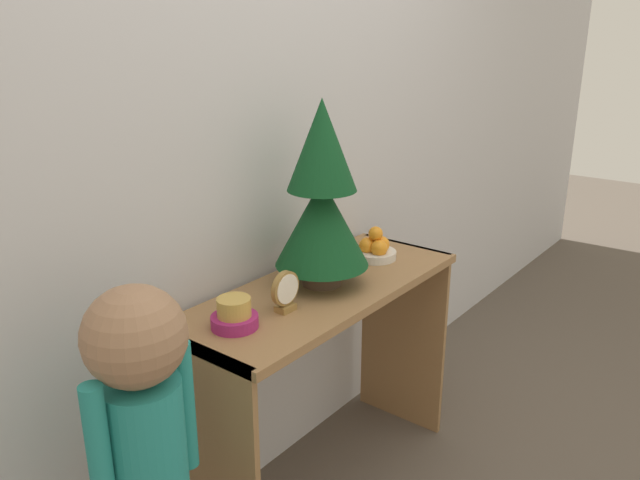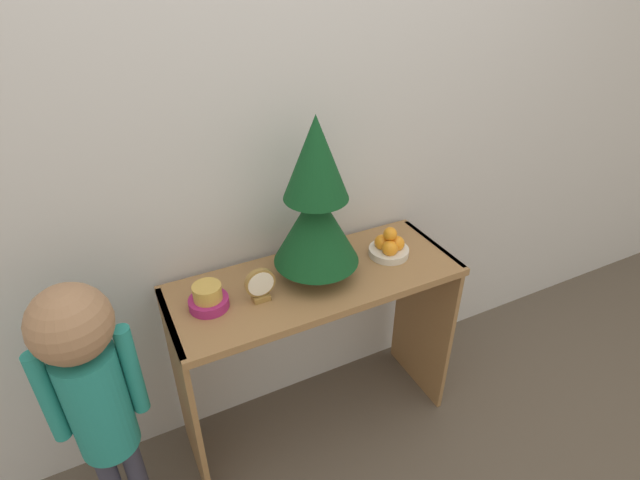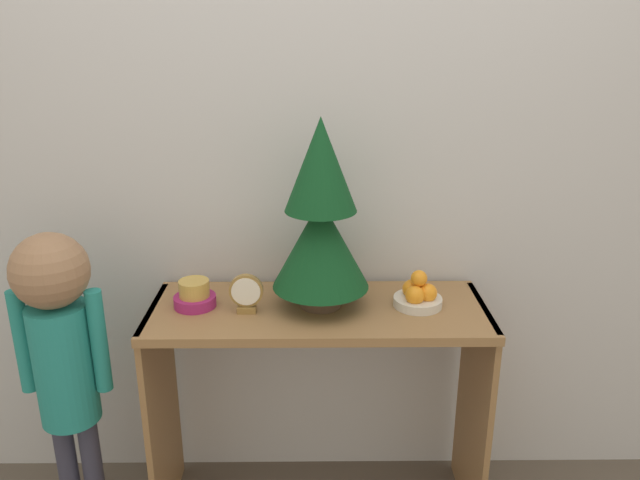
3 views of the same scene
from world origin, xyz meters
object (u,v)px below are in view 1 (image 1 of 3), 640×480
at_px(fruit_bowl, 375,249).
at_px(child_figure, 144,429).
at_px(mini_tree, 322,198).
at_px(desk_clock, 285,292).
at_px(singing_bowl, 234,315).

bearing_deg(fruit_bowl, child_figure, -174.66).
xyz_separation_m(fruit_bowl, child_figure, (-1.14, -0.11, -0.11)).
xyz_separation_m(mini_tree, child_figure, (-0.82, -0.11, -0.37)).
bearing_deg(child_figure, mini_tree, 7.83).
distance_m(mini_tree, desk_clock, 0.34).
xyz_separation_m(singing_bowl, child_figure, (-0.41, -0.11, -0.11)).
relative_size(fruit_bowl, child_figure, 0.15).
xyz_separation_m(fruit_bowl, singing_bowl, (-0.73, 0.00, -0.00)).
bearing_deg(child_figure, fruit_bowl, 5.34).
relative_size(mini_tree, child_figure, 0.57).
bearing_deg(mini_tree, desk_clock, -169.26).
bearing_deg(mini_tree, fruit_bowl, -1.16).
distance_m(singing_bowl, child_figure, 0.44).
relative_size(singing_bowl, child_figure, 0.13).
relative_size(singing_bowl, desk_clock, 1.07).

